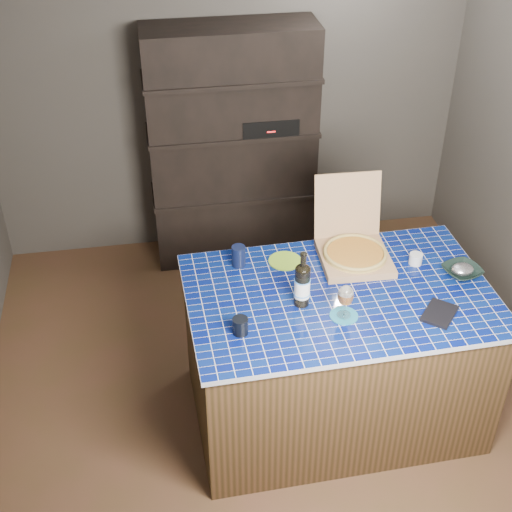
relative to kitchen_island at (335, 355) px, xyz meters
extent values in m
plane|color=brown|center=(-0.33, 0.26, -0.45)|extent=(3.50, 3.50, 0.00)
plane|color=#46413C|center=(-0.33, 2.01, 0.80)|extent=(3.50, 0.00, 3.50)
plane|color=#46413C|center=(-0.33, -1.49, 0.80)|extent=(3.50, 0.00, 3.50)
cube|color=black|center=(-0.33, 1.79, 0.45)|extent=(1.20, 0.40, 1.80)
cube|color=black|center=(-0.08, 1.74, 0.67)|extent=(0.40, 0.32, 0.12)
cube|color=#4F341F|center=(0.00, 0.00, -0.02)|extent=(1.63, 1.04, 0.87)
cube|color=#051054|center=(0.00, 0.00, 0.43)|extent=(1.67, 1.09, 0.03)
cube|color=#A27B53|center=(0.15, 0.27, 0.47)|extent=(0.40, 0.40, 0.04)
cube|color=#A27B53|center=(0.16, 0.50, 0.68)|extent=(0.39, 0.10, 0.38)
cylinder|color=#AB8F47|center=(0.15, 0.27, 0.50)|extent=(0.36, 0.36, 0.01)
cylinder|color=maroon|center=(0.15, 0.27, 0.51)|extent=(0.31, 0.31, 0.01)
torus|color=#AB8F47|center=(0.15, 0.27, 0.51)|extent=(0.36, 0.36, 0.02)
cylinder|color=black|center=(-0.23, -0.05, 0.56)|extent=(0.08, 0.08, 0.22)
ellipsoid|color=black|center=(-0.23, -0.05, 0.67)|extent=(0.08, 0.08, 0.04)
cylinder|color=black|center=(-0.23, -0.05, 0.73)|extent=(0.03, 0.03, 0.09)
cylinder|color=white|center=(-0.23, -0.05, 0.55)|extent=(0.08, 0.08, 0.10)
cylinder|color=#448EE8|center=(-0.23, -0.05, 0.52)|extent=(0.09, 0.09, 0.01)
cylinder|color=#448EE8|center=(-0.23, -0.05, 0.60)|extent=(0.09, 0.09, 0.01)
cylinder|color=#1A6D87|center=(-0.03, -0.19, 0.45)|extent=(0.15, 0.15, 0.01)
cylinder|color=white|center=(-0.03, -0.19, 0.46)|extent=(0.07, 0.07, 0.01)
cylinder|color=white|center=(-0.03, -0.19, 0.50)|extent=(0.01, 0.01, 0.08)
ellipsoid|color=white|center=(-0.03, -0.19, 0.59)|extent=(0.08, 0.08, 0.11)
cylinder|color=#B7661D|center=(-0.03, -0.19, 0.58)|extent=(0.07, 0.07, 0.05)
cylinder|color=white|center=(-0.03, -0.19, 0.61)|extent=(0.07, 0.07, 0.02)
cylinder|color=black|center=(-0.58, -0.23, 0.49)|extent=(0.08, 0.08, 0.09)
cube|color=black|center=(0.46, -0.26, 0.46)|extent=(0.24, 0.25, 0.02)
imported|color=black|center=(0.70, 0.04, 0.47)|extent=(0.25, 0.25, 0.05)
ellipsoid|color=silver|center=(0.70, 0.04, 0.49)|extent=(0.13, 0.11, 0.06)
cylinder|color=silver|center=(0.49, 0.19, 0.48)|extent=(0.07, 0.07, 0.06)
cylinder|color=black|center=(-0.50, 0.34, 0.51)|extent=(0.08, 0.08, 0.12)
cylinder|color=#7FB326|center=(-0.23, 0.34, 0.45)|extent=(0.19, 0.19, 0.01)
camera|label=1|loc=(-0.95, -2.88, 2.81)|focal=50.00mm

